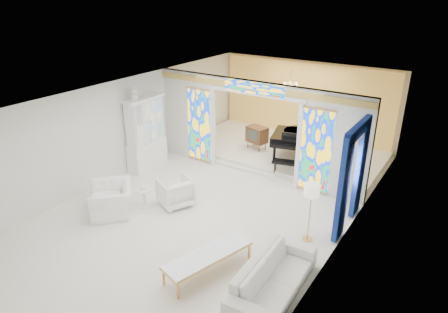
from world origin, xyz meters
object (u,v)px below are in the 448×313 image
Objects in this scene: armchair_left at (111,199)px; tv_console at (257,135)px; china_cabinet at (146,133)px; grand_piano at (298,137)px; sofa at (273,277)px; coffee_table at (208,255)px; armchair_right at (175,192)px.

armchair_left is 5.80m from tv_console.
china_cabinet reaches higher than grand_piano.
armchair_left is 4.93m from sofa.
sofa is (6.17, -3.02, -0.81)m from china_cabinet.
grand_piano is (3.92, 3.14, -0.30)m from china_cabinet.
grand_piano is at bearing 97.49° from coffee_table.
china_cabinet is 3.06m from armchair_left.
sofa is at bearing 93.40° from armchair_right.
tv_console is at bearing -154.69° from armchair_right.
sofa is at bearing 38.94° from armchair_left.
coffee_table is (3.50, -0.53, 0.02)m from armchair_left.
armchair_left is at bearing -87.90° from tv_console.
coffee_table is (2.38, -1.79, 0.02)m from armchair_right.
grand_piano is 1.49m from tv_console.
china_cabinet is 6.92m from sofa.
armchair_left reaches higher than armchair_right.
china_cabinet is 5.79m from coffee_table.
armchair_right is 0.36× the size of sofa.
china_cabinet reaches higher than tv_console.
armchair_right reaches higher than sofa.
coffee_table is at bearing -98.04° from grand_piano.
armchair_left is at bearing -15.48° from armchair_right.
sofa is at bearing -85.50° from grand_piano.
grand_piano is (-0.84, 6.36, 0.46)m from coffee_table.
armchair_right is at bearing 91.14° from armchair_left.
grand_piano is at bearing 20.26° from tv_console.
armchair_right reaches higher than coffee_table.
coffee_table is 6.62m from tv_console.
armchair_left is at bearing -64.98° from china_cabinet.
coffee_table is at bearing 34.20° from armchair_left.
armchair_right is at bearing -76.92° from tv_console.
armchair_right is 2.98m from coffee_table.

